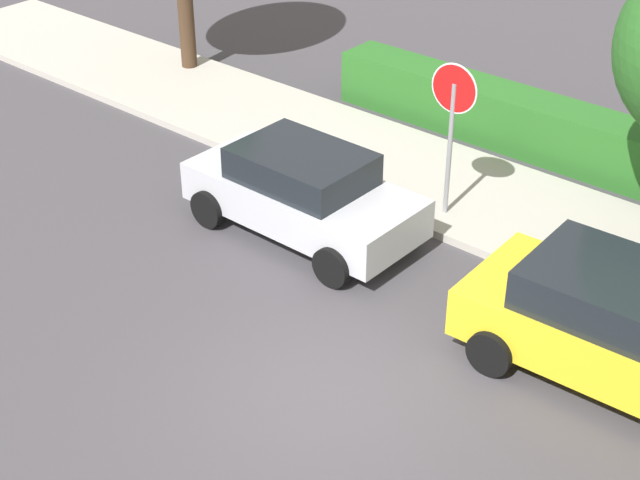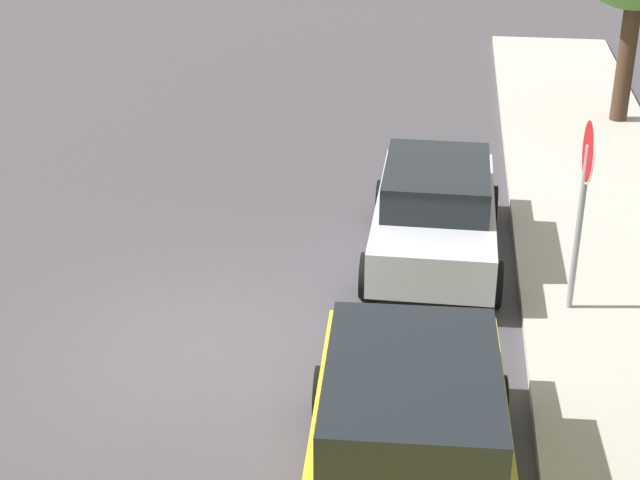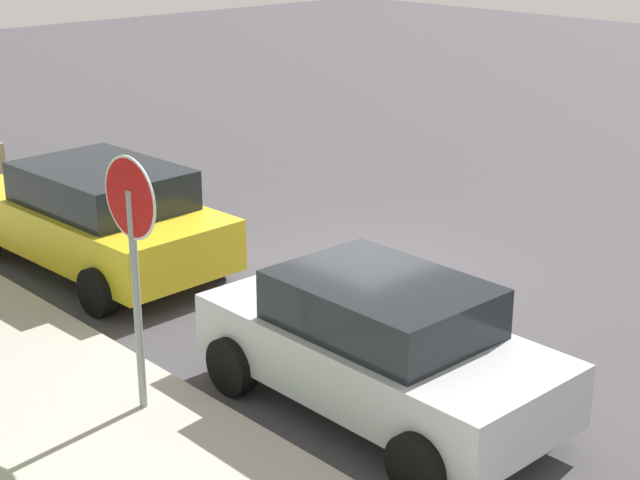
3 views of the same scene
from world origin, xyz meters
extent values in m
plane|color=#423F44|center=(0.00, 0.00, 0.00)|extent=(60.00, 60.00, 0.00)
cylinder|color=gray|center=(-1.35, 4.64, 1.21)|extent=(0.08, 0.08, 2.42)
cylinder|color=white|center=(-1.35, 4.64, 2.35)|extent=(0.82, 0.04, 0.82)
cylinder|color=red|center=(-1.35, 4.64, 2.35)|extent=(0.77, 0.04, 0.77)
cube|color=silver|center=(-2.87, 2.79, 0.63)|extent=(3.92, 1.72, 0.65)
cube|color=black|center=(-2.90, 2.79, 1.21)|extent=(2.09, 1.51, 0.51)
cylinder|color=black|center=(-1.53, 3.64, 0.32)|extent=(0.64, 0.22, 0.64)
cylinder|color=black|center=(-1.54, 1.94, 0.32)|extent=(0.64, 0.22, 0.64)
cylinder|color=black|center=(-4.19, 3.65, 0.32)|extent=(0.64, 0.22, 0.64)
cylinder|color=black|center=(-4.20, 1.95, 0.32)|extent=(0.64, 0.22, 0.64)
cube|color=yellow|center=(2.81, 2.70, 0.65)|extent=(4.48, 2.06, 0.70)
cube|color=black|center=(2.54, 2.69, 1.28)|extent=(2.41, 1.76, 0.55)
cylinder|color=black|center=(1.27, 3.59, 0.32)|extent=(0.65, 0.25, 0.64)
cylinder|color=black|center=(1.35, 1.70, 0.32)|extent=(0.65, 0.25, 0.64)
cylinder|color=#422D1E|center=(-9.37, 6.37, 1.54)|extent=(0.34, 0.34, 3.07)
camera|label=1|loc=(6.20, -7.48, 8.32)|focal=55.00mm
camera|label=2|loc=(10.34, 2.84, 6.62)|focal=55.00mm
camera|label=3|loc=(-9.04, 9.36, 4.99)|focal=55.00mm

